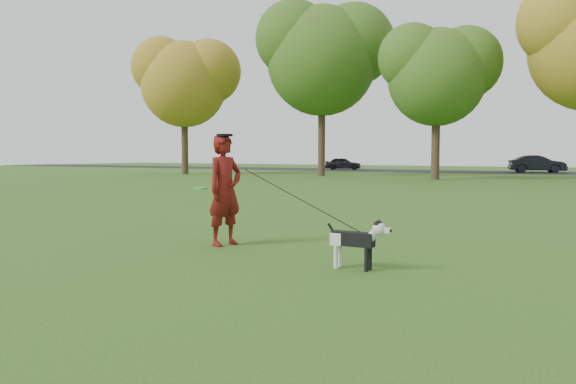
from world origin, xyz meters
The scene contains 8 objects.
ground centered at (0.00, 0.00, 0.00)m, with size 120.00×120.00×0.00m, color #285116.
road centered at (0.00, 40.00, 0.01)m, with size 120.00×7.00×0.02m, color black.
man centered at (-1.33, 0.44, 0.93)m, with size 0.68×0.44×1.85m, color #60110D.
dog centered at (1.35, -0.36, 0.42)m, with size 0.91×0.18×0.69m.
car_left centered at (-15.92, 40.00, 0.57)m, with size 1.31×3.25×1.11m, color black.
car_mid centered at (0.28, 40.00, 0.69)m, with size 1.42×4.07×1.34m, color black.
man_held_items centered at (0.29, 0.01, 0.87)m, with size 3.36×0.94×1.40m.
tree_row centered at (-1.43, 26.07, 7.41)m, with size 51.74×8.86×12.01m.
Camera 1 is at (4.05, -7.26, 1.55)m, focal length 35.00 mm.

